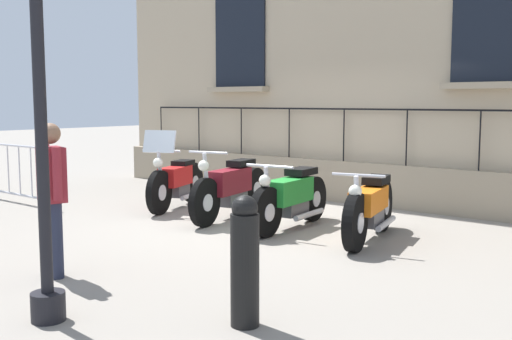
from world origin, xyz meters
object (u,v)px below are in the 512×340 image
object	(u,v)px
motorcycle_orange	(370,208)
pedestrian_standing	(52,191)
motorcycle_green	(291,198)
bollard	(245,261)
crowd_barrier	(14,171)
motorcycle_red	(176,182)
motorcycle_maroon	(231,188)

from	to	relation	value
motorcycle_orange	pedestrian_standing	xyz separation A→B (m)	(3.50, -1.73, 0.46)
motorcycle_green	pedestrian_standing	world-z (taller)	pedestrian_standing
bollard	motorcycle_green	bearing A→B (deg)	-149.57
crowd_barrier	pedestrian_standing	world-z (taller)	pedestrian_standing
motorcycle_green	motorcycle_red	bearing A→B (deg)	-92.54
pedestrian_standing	motorcycle_red	bearing A→B (deg)	-151.19
motorcycle_green	motorcycle_orange	distance (m)	1.23
motorcycle_maroon	motorcycle_orange	distance (m)	2.40
bollard	pedestrian_standing	size ratio (longest dim) A/B	0.67
motorcycle_maroon	crowd_barrier	world-z (taller)	motorcycle_maroon
motorcycle_maroon	motorcycle_orange	size ratio (longest dim) A/B	1.10
motorcycle_red	motorcycle_green	size ratio (longest dim) A/B	0.94
motorcycle_maroon	bollard	world-z (taller)	motorcycle_maroon
motorcycle_maroon	pedestrian_standing	bearing A→B (deg)	10.89
motorcycle_red	motorcycle_maroon	world-z (taller)	motorcycle_red
motorcycle_green	bollard	xyz separation A→B (m)	(3.27, 1.92, 0.10)
motorcycle_green	crowd_barrier	xyz separation A→B (m)	(1.29, -5.15, 0.13)
motorcycle_maroon	crowd_barrier	size ratio (longest dim) A/B	1.13
motorcycle_green	bollard	world-z (taller)	bollard
motorcycle_orange	bollard	xyz separation A→B (m)	(3.31, 0.69, 0.11)
motorcycle_red	pedestrian_standing	bearing A→B (deg)	28.81
motorcycle_orange	crowd_barrier	bearing A→B (deg)	-78.13
motorcycle_maroon	motorcycle_orange	world-z (taller)	motorcycle_maroon
motorcycle_red	motorcycle_orange	xyz separation A→B (m)	(0.06, 3.68, -0.03)
crowd_barrier	pedestrian_standing	size ratio (longest dim) A/B	1.23
motorcycle_red	pedestrian_standing	xyz separation A→B (m)	(3.56, 1.96, 0.43)
motorcycle_maroon	pedestrian_standing	distance (m)	3.59
motorcycle_red	motorcycle_maroon	distance (m)	1.29
motorcycle_red	crowd_barrier	distance (m)	3.04
bollard	pedestrian_standing	world-z (taller)	pedestrian_standing
crowd_barrier	motorcycle_green	bearing A→B (deg)	104.11
motorcycle_green	crowd_barrier	world-z (taller)	crowd_barrier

